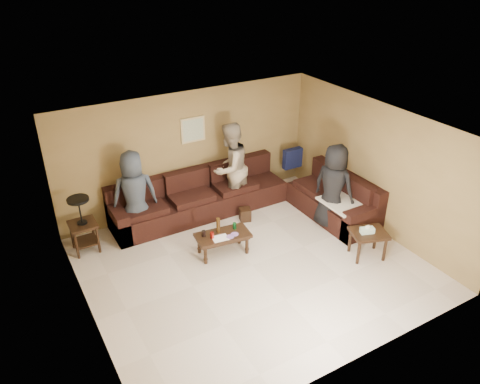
{
  "coord_description": "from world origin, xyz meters",
  "views": [
    {
      "loc": [
        -3.5,
        -5.64,
        5.03
      ],
      "look_at": [
        0.25,
        0.85,
        1.0
      ],
      "focal_mm": 35.0,
      "sensor_mm": 36.0,
      "label": 1
    }
  ],
  "objects_px": {
    "side_table_right": "(368,236)",
    "end_table_left": "(82,224)",
    "coffee_table": "(223,237)",
    "person_left": "(135,195)",
    "waste_bin": "(245,214)",
    "person_middle": "(230,168)",
    "sectional_sofa": "(248,201)",
    "person_right": "(333,187)"
  },
  "relations": [
    {
      "from": "side_table_right",
      "to": "end_table_left",
      "type": "bearing_deg",
      "value": 147.93
    },
    {
      "from": "coffee_table",
      "to": "person_left",
      "type": "relative_size",
      "value": 0.59
    },
    {
      "from": "waste_bin",
      "to": "person_left",
      "type": "distance_m",
      "value": 2.25
    },
    {
      "from": "person_left",
      "to": "person_middle",
      "type": "bearing_deg",
      "value": -170.65
    },
    {
      "from": "person_left",
      "to": "side_table_right",
      "type": "bearing_deg",
      "value": 150.6
    },
    {
      "from": "end_table_left",
      "to": "waste_bin",
      "type": "relative_size",
      "value": 4.17
    },
    {
      "from": "sectional_sofa",
      "to": "waste_bin",
      "type": "distance_m",
      "value": 0.29
    },
    {
      "from": "person_left",
      "to": "person_right",
      "type": "distance_m",
      "value": 3.78
    },
    {
      "from": "coffee_table",
      "to": "end_table_left",
      "type": "relative_size",
      "value": 0.94
    },
    {
      "from": "side_table_right",
      "to": "person_middle",
      "type": "height_order",
      "value": "person_middle"
    },
    {
      "from": "side_table_right",
      "to": "person_right",
      "type": "height_order",
      "value": "person_right"
    },
    {
      "from": "sectional_sofa",
      "to": "person_right",
      "type": "distance_m",
      "value": 1.77
    },
    {
      "from": "end_table_left",
      "to": "person_right",
      "type": "distance_m",
      "value": 4.71
    },
    {
      "from": "person_left",
      "to": "person_middle",
      "type": "distance_m",
      "value": 2.01
    },
    {
      "from": "end_table_left",
      "to": "coffee_table",
      "type": "bearing_deg",
      "value": -32.09
    },
    {
      "from": "person_middle",
      "to": "end_table_left",
      "type": "bearing_deg",
      "value": -24.12
    },
    {
      "from": "sectional_sofa",
      "to": "person_middle",
      "type": "relative_size",
      "value": 2.44
    },
    {
      "from": "end_table_left",
      "to": "waste_bin",
      "type": "bearing_deg",
      "value": -10.29
    },
    {
      "from": "coffee_table",
      "to": "person_middle",
      "type": "distance_m",
      "value": 1.73
    },
    {
      "from": "side_table_right",
      "to": "waste_bin",
      "type": "height_order",
      "value": "side_table_right"
    },
    {
      "from": "end_table_left",
      "to": "person_middle",
      "type": "xyz_separation_m",
      "value": [
        3.04,
        0.01,
        0.38
      ]
    },
    {
      "from": "waste_bin",
      "to": "person_left",
      "type": "height_order",
      "value": "person_left"
    },
    {
      "from": "sectional_sofa",
      "to": "coffee_table",
      "type": "height_order",
      "value": "sectional_sofa"
    },
    {
      "from": "end_table_left",
      "to": "waste_bin",
      "type": "distance_m",
      "value": 3.14
    },
    {
      "from": "end_table_left",
      "to": "person_right",
      "type": "xyz_separation_m",
      "value": [
        4.44,
        -1.57,
        0.29
      ]
    },
    {
      "from": "coffee_table",
      "to": "person_left",
      "type": "distance_m",
      "value": 1.85
    },
    {
      "from": "person_left",
      "to": "person_right",
      "type": "height_order",
      "value": "person_right"
    },
    {
      "from": "coffee_table",
      "to": "person_right",
      "type": "distance_m",
      "value": 2.38
    },
    {
      "from": "person_middle",
      "to": "waste_bin",
      "type": "bearing_deg",
      "value": 68.22
    },
    {
      "from": "coffee_table",
      "to": "person_right",
      "type": "height_order",
      "value": "person_right"
    },
    {
      "from": "sectional_sofa",
      "to": "person_right",
      "type": "height_order",
      "value": "person_right"
    },
    {
      "from": "end_table_left",
      "to": "side_table_right",
      "type": "relative_size",
      "value": 1.45
    },
    {
      "from": "person_right",
      "to": "waste_bin",
      "type": "bearing_deg",
      "value": 33.59
    },
    {
      "from": "person_left",
      "to": "person_middle",
      "type": "relative_size",
      "value": 0.9
    },
    {
      "from": "person_left",
      "to": "coffee_table",
      "type": "bearing_deg",
      "value": 139.07
    },
    {
      "from": "sectional_sofa",
      "to": "person_left",
      "type": "distance_m",
      "value": 2.3
    },
    {
      "from": "coffee_table",
      "to": "person_middle",
      "type": "height_order",
      "value": "person_middle"
    },
    {
      "from": "sectional_sofa",
      "to": "side_table_right",
      "type": "xyz_separation_m",
      "value": [
        1.12,
        -2.31,
        0.11
      ]
    },
    {
      "from": "sectional_sofa",
      "to": "person_left",
      "type": "height_order",
      "value": "person_left"
    },
    {
      "from": "side_table_right",
      "to": "person_middle",
      "type": "xyz_separation_m",
      "value": [
        -1.29,
        2.72,
        0.52
      ]
    },
    {
      "from": "person_middle",
      "to": "sectional_sofa",
      "type": "bearing_deg",
      "value": 88.29
    },
    {
      "from": "person_left",
      "to": "person_right",
      "type": "bearing_deg",
      "value": 165.15
    }
  ]
}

